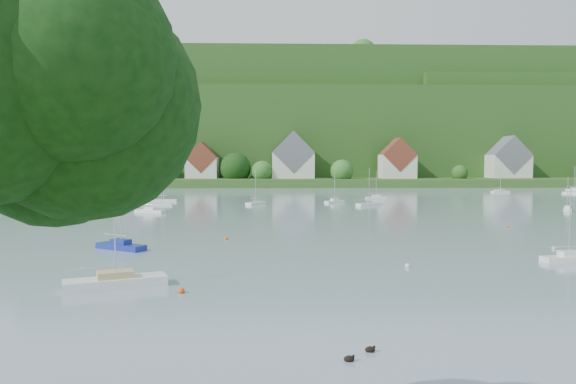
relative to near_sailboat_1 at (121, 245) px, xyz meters
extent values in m
sphere|color=black|center=(11.82, -44.40, 10.07)|extent=(5.20, 5.20, 5.20)
sphere|color=black|center=(10.62, -43.10, 9.37)|extent=(4.40, 4.40, 4.40)
sphere|color=black|center=(12.22, -46.30, 10.77)|extent=(4.00, 4.00, 4.00)
cube|color=#2E511E|center=(19.02, 161.60, 1.07)|extent=(600.00, 60.00, 3.00)
cube|color=#164315|center=(19.02, 236.60, 19.57)|extent=(620.00, 160.00, 40.00)
cube|color=#164315|center=(29.02, 231.60, 27.57)|extent=(240.00, 130.00, 60.00)
sphere|color=#2A6324|center=(-89.06, 153.08, 5.36)|extent=(8.61, 8.61, 8.61)
sphere|color=#2A6324|center=(12.23, 145.48, 5.23)|extent=(8.19, 8.19, 8.19)
sphere|color=#2A6324|center=(-32.94, 147.67, 4.68)|extent=(6.49, 6.49, 6.49)
sphere|color=#2A6324|center=(65.87, 153.68, 6.52)|extent=(12.16, 12.16, 12.16)
sphere|color=#2A6324|center=(42.01, 141.53, 5.40)|extent=(8.73, 8.73, 8.73)
sphere|color=black|center=(-24.85, 147.46, 5.60)|extent=(9.32, 9.32, 9.32)
sphere|color=#1B4715|center=(86.86, 143.29, 4.59)|extent=(6.24, 6.24, 6.24)
sphere|color=black|center=(108.45, 156.14, 5.22)|extent=(8.16, 8.16, 8.16)
sphere|color=black|center=(2.02, 147.96, 6.44)|extent=(11.92, 11.92, 11.92)
sphere|color=#2A6324|center=(-100.69, 190.14, 51.41)|extent=(10.52, 10.52, 10.52)
sphere|color=#1B4715|center=(-65.25, 224.74, 51.37)|extent=(10.29, 10.29, 10.29)
sphere|color=black|center=(-49.14, 212.98, 50.82)|extent=(7.18, 7.18, 7.18)
sphere|color=#1B4715|center=(58.52, 216.63, 59.81)|extent=(12.83, 12.83, 12.83)
sphere|color=#2A6324|center=(-20.90, 203.78, 59.00)|extent=(8.18, 8.18, 8.18)
sphere|color=#1B4715|center=(20.13, 241.25, 59.79)|extent=(12.73, 12.73, 12.73)
sphere|color=#1B4715|center=(102.42, 206.13, 59.58)|extent=(11.50, 11.50, 11.50)
sphere|color=#1B4715|center=(79.73, 236.49, 60.13)|extent=(14.65, 14.65, 14.65)
sphere|color=#2A6324|center=(58.27, 192.89, 59.66)|extent=(11.95, 11.95, 11.95)
sphere|color=#1B4715|center=(138.46, 200.18, 59.27)|extent=(9.76, 9.76, 9.76)
sphere|color=#2A6324|center=(-28.12, 235.89, 58.80)|extent=(7.07, 7.07, 7.07)
sphere|color=black|center=(15.55, 204.91, 59.00)|extent=(8.21, 8.21, 8.21)
sphere|color=#2A6324|center=(-3.80, 228.70, 59.71)|extent=(12.24, 12.24, 12.24)
sphere|color=#2A6324|center=(133.53, 204.58, 59.14)|extent=(9.00, 9.00, 9.00)
sphere|color=#2A6324|center=(-76.48, 197.50, 59.95)|extent=(13.65, 13.65, 13.65)
sphere|color=#1B4715|center=(120.05, 219.57, 58.97)|extent=(8.03, 8.03, 8.03)
sphere|color=#2A6324|center=(119.50, 219.96, 48.19)|extent=(14.97, 14.97, 14.97)
sphere|color=#1B4715|center=(97.69, 217.42, 47.28)|extent=(9.78, 9.78, 9.78)
sphere|color=#1B4715|center=(138.71, 216.31, 47.67)|extent=(12.02, 12.02, 12.02)
sphere|color=black|center=(156.92, 197.62, 47.59)|extent=(11.57, 11.57, 11.57)
sphere|color=#1B4715|center=(141.45, 184.33, 47.78)|extent=(12.65, 12.65, 12.65)
sphere|color=#2A6324|center=(118.16, 208.82, 47.22)|extent=(9.48, 9.48, 9.48)
sphere|color=#1B4715|center=(-20.96, 223.74, 41.67)|extent=(12.01, 12.01, 12.01)
sphere|color=black|center=(137.69, 213.95, 42.21)|extent=(15.08, 15.08, 15.08)
sphere|color=#2A6324|center=(127.43, 229.62, 42.36)|extent=(15.99, 15.99, 15.99)
sphere|color=black|center=(15.32, 233.81, 42.32)|extent=(15.72, 15.72, 15.72)
sphere|color=#1B4715|center=(29.90, 229.52, 41.41)|extent=(10.54, 10.54, 10.54)
cube|color=beige|center=(-35.98, 148.60, 7.07)|extent=(14.00, 10.00, 9.00)
cube|color=slate|center=(-35.98, 148.60, 11.57)|extent=(14.00, 10.40, 14.00)
cube|color=beige|center=(-10.98, 150.60, 6.57)|extent=(12.00, 9.00, 8.00)
cube|color=brown|center=(-10.98, 150.60, 10.57)|extent=(12.00, 9.36, 12.00)
cube|color=beige|center=(24.02, 149.60, 7.57)|extent=(16.00, 11.00, 10.00)
cube|color=slate|center=(24.02, 149.60, 12.57)|extent=(16.00, 11.44, 16.00)
cube|color=beige|center=(64.02, 147.60, 7.07)|extent=(13.00, 10.00, 9.00)
cube|color=brown|center=(64.02, 147.60, 11.57)|extent=(13.00, 10.40, 13.00)
cube|color=beige|center=(109.02, 151.60, 7.07)|extent=(15.00, 10.00, 9.00)
cube|color=slate|center=(109.02, 151.60, 11.57)|extent=(15.00, 10.40, 15.00)
cube|color=navy|center=(0.00, 0.00, -0.14)|extent=(5.92, 4.51, 0.59)
cube|color=navy|center=(0.00, 0.00, 0.41)|extent=(2.37, 2.07, 0.50)
cylinder|color=silver|center=(0.00, 0.00, 3.86)|extent=(0.10, 0.10, 7.41)
cylinder|color=silver|center=(-0.76, 0.46, 1.06)|extent=(2.82, 1.77, 0.08)
cube|color=white|center=(4.47, -17.32, -0.07)|extent=(7.55, 4.57, 0.73)
cube|color=tan|center=(4.47, -17.32, 0.55)|extent=(2.90, 2.27, 0.50)
cylinder|color=silver|center=(4.47, -17.32, 4.86)|extent=(0.10, 0.10, 9.13)
cylinder|color=silver|center=(3.45, -17.72, 1.20)|extent=(3.77, 1.54, 0.08)
cube|color=white|center=(43.55, -8.21, -0.17)|extent=(5.35, 2.27, 0.52)
cube|color=white|center=(43.55, -8.21, 0.34)|extent=(1.96, 1.30, 0.50)
cylinder|color=silver|center=(43.55, -8.21, 3.33)|extent=(0.10, 0.10, 6.49)
cylinder|color=silver|center=(42.78, -8.34, 0.99)|extent=(2.83, 0.54, 0.08)
sphere|color=#DA5014|center=(9.58, -19.12, -0.43)|extent=(0.50, 0.50, 0.50)
sphere|color=white|center=(27.90, -10.42, -0.43)|extent=(0.44, 0.44, 0.44)
sphere|color=#DA5014|center=(49.03, 17.12, -0.43)|extent=(0.42, 0.42, 0.42)
sphere|color=#DA5014|center=(10.54, 6.84, -0.43)|extent=(0.43, 0.43, 0.43)
sphere|color=white|center=(45.98, -1.01, -0.43)|extent=(0.41, 0.41, 0.41)
ellipsoid|color=black|center=(19.57, -32.40, -0.32)|extent=(0.50, 0.32, 0.32)
sphere|color=black|center=(19.78, -32.40, -0.18)|extent=(0.14, 0.14, 0.14)
ellipsoid|color=black|center=(20.77, -31.20, -0.32)|extent=(0.50, 0.32, 0.32)
sphere|color=black|center=(20.98, -31.20, -0.18)|extent=(0.14, 0.14, 0.14)
cube|color=white|center=(112.70, 110.84, -0.15)|extent=(5.80, 4.07, 0.57)
cube|color=white|center=(112.70, 110.84, 0.39)|extent=(2.29, 1.92, 0.50)
cylinder|color=silver|center=(112.70, 110.84, 3.71)|extent=(0.10, 0.10, 7.14)
cylinder|color=silver|center=(111.94, 111.24, 1.04)|extent=(2.82, 1.53, 0.08)
cube|color=white|center=(36.43, 55.25, -0.14)|extent=(5.94, 4.48, 0.59)
cylinder|color=silver|center=(36.43, 55.25, 3.87)|extent=(0.10, 0.10, 7.42)
cylinder|color=silver|center=(35.67, 54.80, 1.06)|extent=(2.84, 1.75, 0.08)
cube|color=white|center=(-28.35, 83.20, -0.11)|extent=(6.69, 3.67, 0.65)
cube|color=white|center=(-28.35, 83.20, 0.46)|extent=(2.53, 1.89, 0.50)
cylinder|color=silver|center=(-28.35, 83.20, 4.24)|extent=(0.10, 0.10, 8.06)
cylinder|color=silver|center=(-29.27, 82.90, 1.11)|extent=(3.41, 1.15, 0.08)
cube|color=white|center=(87.09, 107.65, -0.13)|extent=(5.57, 5.53, 0.61)
cylinder|color=silver|center=(87.09, 107.65, 4.01)|extent=(0.10, 0.10, 7.67)
cylinder|color=silver|center=(86.43, 107.00, 1.08)|extent=(2.46, 2.42, 0.08)
cube|color=white|center=(72.09, 43.01, -0.20)|extent=(3.34, 4.76, 0.47)
cube|color=white|center=(72.09, 43.01, 0.29)|extent=(1.57, 1.88, 0.50)
cylinder|color=silver|center=(72.09, 43.01, 2.97)|extent=(0.10, 0.10, 5.86)
cylinder|color=silver|center=(71.76, 42.38, 0.94)|extent=(1.27, 2.32, 0.08)
cube|color=white|center=(-7.39, 56.73, -0.20)|extent=(4.66, 1.35, 0.46)
cylinder|color=silver|center=(-7.39, 56.73, 2.94)|extent=(0.10, 0.10, 5.81)
cylinder|color=silver|center=(-8.09, 56.74, 0.93)|extent=(2.56, 0.11, 0.08)
cube|color=white|center=(12.42, 59.48, -0.15)|extent=(4.38, 5.52, 0.56)
cylinder|color=silver|center=(12.42, 59.48, 3.61)|extent=(0.10, 0.10, 6.98)
cylinder|color=silver|center=(11.96, 58.78, 1.02)|extent=(1.76, 2.61, 0.08)
cube|color=white|center=(30.10, 63.48, -0.18)|extent=(4.92, 4.28, 0.51)
cube|color=white|center=(30.10, 63.48, 0.33)|extent=(2.03, 1.90, 0.50)
cylinder|color=silver|center=(30.10, 63.48, 3.28)|extent=(0.10, 0.10, 6.41)
cylinder|color=silver|center=(29.50, 63.00, 0.98)|extent=(2.27, 1.80, 0.08)
cube|color=white|center=(-9.14, 67.94, -0.13)|extent=(6.20, 2.02, 0.61)
cylinder|color=silver|center=(-9.14, 67.94, 4.00)|extent=(0.10, 0.10, 7.64)
cylinder|color=silver|center=(-10.06, 67.99, 1.08)|extent=(3.36, 0.25, 0.08)
cube|color=white|center=(-6.21, 41.12, -0.14)|extent=(6.01, 3.91, 0.59)
cube|color=white|center=(-6.21, 41.12, 0.40)|extent=(2.34, 1.89, 0.50)
cylinder|color=silver|center=(-6.21, 41.12, 3.81)|extent=(0.10, 0.10, 7.32)
cylinder|color=silver|center=(-7.01, 41.48, 1.05)|extent=(2.97, 1.40, 0.08)
cube|color=white|center=(84.57, 101.72, -0.15)|extent=(5.90, 2.74, 0.57)
cylinder|color=silver|center=(84.57, 101.72, 3.70)|extent=(0.10, 0.10, 7.12)
cylinder|color=silver|center=(83.74, 101.54, 1.04)|extent=(3.08, 0.73, 0.08)
cube|color=white|center=(102.52, 93.93, -0.13)|extent=(4.71, 5.96, 0.60)
cylinder|color=silver|center=(102.52, 93.93, 3.93)|extent=(0.10, 0.10, 7.52)
cylinder|color=silver|center=(102.02, 94.68, 1.07)|extent=(1.88, 2.81, 0.08)
cube|color=white|center=(42.16, 76.91, -0.17)|extent=(5.35, 2.24, 0.52)
cube|color=white|center=(42.16, 76.91, 0.33)|extent=(1.95, 1.29, 0.50)
cylinder|color=silver|center=(42.16, 76.91, 3.33)|extent=(0.10, 0.10, 6.48)
cylinder|color=silver|center=(41.39, 76.79, 0.98)|extent=(2.83, 0.52, 0.08)
cube|color=white|center=(-59.94, 111.07, -0.12)|extent=(6.51, 4.11, 0.63)
cylinder|color=silver|center=(-59.94, 111.07, 4.15)|extent=(0.10, 0.10, 7.90)
cylinder|color=silver|center=(-60.81, 111.44, 1.10)|extent=(3.23, 1.44, 0.08)
cube|color=white|center=(-41.35, 82.98, -0.19)|extent=(3.96, 4.81, 0.49)
cylinder|color=silver|center=(-41.35, 82.98, 3.13)|extent=(0.10, 0.10, 6.15)
cylinder|color=silver|center=(-41.77, 83.58, 0.96)|extent=(1.63, 2.25, 0.08)
camera|label=1|loc=(16.02, -56.63, 8.81)|focal=33.39mm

